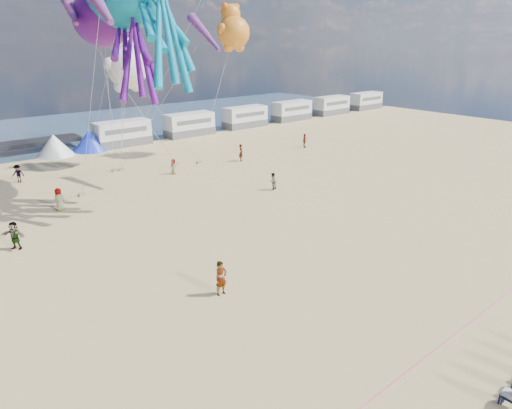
% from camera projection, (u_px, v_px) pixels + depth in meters
% --- Properties ---
extents(ground, '(120.00, 120.00, 0.00)m').
position_uv_depth(ground, '(353.00, 296.00, 23.20)').
color(ground, '#DBBF7E').
rests_on(ground, ground).
extents(water, '(120.00, 120.00, 0.00)m').
position_uv_depth(water, '(36.00, 133.00, 62.78)').
color(water, '#384F6B').
rests_on(water, ground).
extents(motorhome_0, '(6.60, 2.50, 3.00)m').
position_uv_depth(motorhome_0, '(122.00, 133.00, 55.10)').
color(motorhome_0, silver).
rests_on(motorhome_0, ground).
extents(motorhome_1, '(6.60, 2.50, 3.00)m').
position_uv_depth(motorhome_1, '(189.00, 124.00, 60.83)').
color(motorhome_1, silver).
rests_on(motorhome_1, ground).
extents(motorhome_2, '(6.60, 2.50, 3.00)m').
position_uv_depth(motorhome_2, '(245.00, 117.00, 66.56)').
color(motorhome_2, silver).
rests_on(motorhome_2, ground).
extents(motorhome_3, '(6.60, 2.50, 3.00)m').
position_uv_depth(motorhome_3, '(292.00, 111.00, 72.29)').
color(motorhome_3, silver).
rests_on(motorhome_3, ground).
extents(motorhome_4, '(6.60, 2.50, 3.00)m').
position_uv_depth(motorhome_4, '(332.00, 105.00, 78.03)').
color(motorhome_4, silver).
rests_on(motorhome_4, ground).
extents(motorhome_5, '(6.60, 2.50, 3.00)m').
position_uv_depth(motorhome_5, '(366.00, 101.00, 83.76)').
color(motorhome_5, silver).
rests_on(motorhome_5, ground).
extents(tent_white, '(4.00, 4.00, 2.40)m').
position_uv_depth(tent_white, '(54.00, 145.00, 50.37)').
color(tent_white, white).
rests_on(tent_white, ground).
extents(tent_blue, '(4.00, 4.00, 2.40)m').
position_uv_depth(tent_blue, '(90.00, 140.00, 52.79)').
color(tent_blue, '#1933CC').
rests_on(tent_blue, ground).
extents(rope_line, '(34.00, 0.03, 0.03)m').
position_uv_depth(rope_line, '(445.00, 342.00, 19.59)').
color(rope_line, '#F2338C').
rests_on(rope_line, ground).
extents(standing_person, '(0.69, 0.47, 1.86)m').
position_uv_depth(standing_person, '(221.00, 278.00, 23.01)').
color(standing_person, tan).
rests_on(standing_person, ground).
extents(beachgoer_0, '(0.55, 0.64, 1.49)m').
position_uv_depth(beachgoer_0, '(174.00, 167.00, 43.73)').
color(beachgoer_0, '#7F6659').
rests_on(beachgoer_0, ground).
extents(beachgoer_1, '(0.82, 0.63, 1.49)m').
position_uv_depth(beachgoer_1, '(273.00, 181.00, 39.18)').
color(beachgoer_1, '#7F6659').
rests_on(beachgoer_1, ground).
extents(beachgoer_2, '(1.02, 0.99, 1.66)m').
position_uv_depth(beachgoer_2, '(18.00, 174.00, 41.13)').
color(beachgoer_2, '#7F6659').
rests_on(beachgoer_2, ground).
extents(beachgoer_3, '(1.17, 1.17, 1.63)m').
position_uv_depth(beachgoer_3, '(305.00, 141.00, 54.42)').
color(beachgoer_3, '#7F6659').
rests_on(beachgoer_3, ground).
extents(beachgoer_4, '(0.98, 1.10, 1.79)m').
position_uv_depth(beachgoer_4, '(14.00, 235.00, 28.07)').
color(beachgoer_4, '#7F6659').
rests_on(beachgoer_4, ground).
extents(beachgoer_5, '(1.30, 1.72, 1.81)m').
position_uv_depth(beachgoer_5, '(241.00, 153.00, 48.33)').
color(beachgoer_5, '#7F6659').
rests_on(beachgoer_5, ground).
extents(beachgoer_6, '(0.74, 0.60, 1.76)m').
position_uv_depth(beachgoer_6, '(59.00, 199.00, 34.40)').
color(beachgoer_6, '#7F6659').
rests_on(beachgoer_6, ground).
extents(sandbag_a, '(0.50, 0.35, 0.22)m').
position_uv_depth(sandbag_a, '(82.00, 194.00, 37.89)').
color(sandbag_a, gray).
rests_on(sandbag_a, ground).
extents(sandbag_b, '(0.50, 0.35, 0.22)m').
position_uv_depth(sandbag_b, '(115.00, 170.00, 44.85)').
color(sandbag_b, gray).
rests_on(sandbag_b, ground).
extents(sandbag_c, '(0.50, 0.35, 0.22)m').
position_uv_depth(sandbag_c, '(199.00, 162.00, 47.66)').
color(sandbag_c, gray).
rests_on(sandbag_c, ground).
extents(sandbag_d, '(0.50, 0.35, 0.22)m').
position_uv_depth(sandbag_d, '(176.00, 164.00, 47.13)').
color(sandbag_d, gray).
rests_on(sandbag_d, ground).
extents(sandbag_e, '(0.50, 0.35, 0.22)m').
position_uv_depth(sandbag_e, '(121.00, 170.00, 45.02)').
color(sandbag_e, gray).
rests_on(sandbag_e, ground).
extents(kite_octopus_purple, '(5.97, 10.17, 10.89)m').
position_uv_depth(kite_octopus_purple, '(103.00, 18.00, 36.37)').
color(kite_octopus_purple, '#590F82').
extents(kite_panda, '(6.07, 5.92, 6.67)m').
position_uv_depth(kite_panda, '(127.00, 68.00, 44.06)').
color(kite_panda, silver).
extents(kite_teddy_orange, '(5.12, 4.97, 5.79)m').
position_uv_depth(kite_teddy_orange, '(234.00, 32.00, 47.67)').
color(kite_teddy_orange, orange).
extents(windsock_left, '(2.35, 6.23, 6.13)m').
position_uv_depth(windsock_left, '(100.00, 7.00, 29.83)').
color(windsock_left, red).
extents(windsock_mid, '(2.09, 5.39, 5.30)m').
position_uv_depth(windsock_mid, '(70.00, 9.00, 35.20)').
color(windsock_mid, red).
extents(windsock_right, '(1.56, 5.52, 5.45)m').
position_uv_depth(windsock_right, '(205.00, 33.00, 37.96)').
color(windsock_right, red).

